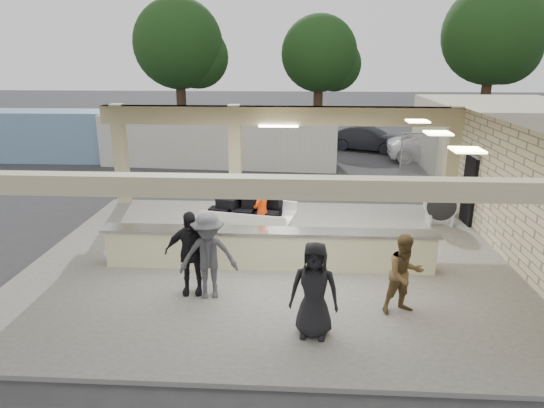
# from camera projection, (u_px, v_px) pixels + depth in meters

# --- Properties ---
(ground) EXTENTS (120.00, 120.00, 0.00)m
(ground) POSITION_uv_depth(u_px,v_px,m) (270.00, 262.00, 12.54)
(ground) COLOR #2A2A2D
(ground) RESTS_ON ground
(pavilion) EXTENTS (12.01, 10.00, 3.55)m
(pavilion) POSITION_uv_depth(u_px,v_px,m) (280.00, 205.00, 12.76)
(pavilion) COLOR #64625D
(pavilion) RESTS_ON ground
(baggage_counter) EXTENTS (8.20, 0.58, 0.98)m
(baggage_counter) POSITION_uv_depth(u_px,v_px,m) (269.00, 249.00, 11.89)
(baggage_counter) COLOR beige
(baggage_counter) RESTS_ON pavilion
(luggage_cart) EXTENTS (2.72, 1.98, 1.44)m
(luggage_cart) POSITION_uv_depth(u_px,v_px,m) (249.00, 211.00, 13.81)
(luggage_cart) COLOR silver
(luggage_cart) RESTS_ON pavilion
(drum_fan) EXTENTS (1.02, 0.55, 1.11)m
(drum_fan) POSITION_uv_depth(u_px,v_px,m) (441.00, 206.00, 14.91)
(drum_fan) COLOR silver
(drum_fan) RESTS_ON pavilion
(baggage_handler) EXTENTS (0.60, 0.76, 1.84)m
(baggage_handler) POSITION_uv_depth(u_px,v_px,m) (262.00, 212.00, 13.26)
(baggage_handler) COLOR red
(baggage_handler) RESTS_ON pavilion
(passenger_a) EXTENTS (0.89, 0.60, 1.67)m
(passenger_a) POSITION_uv_depth(u_px,v_px,m) (405.00, 274.00, 9.70)
(passenger_a) COLOR brown
(passenger_a) RESTS_ON pavilion
(passenger_b) EXTENTS (1.13, 0.47, 1.89)m
(passenger_b) POSITION_uv_depth(u_px,v_px,m) (190.00, 253.00, 10.48)
(passenger_b) COLOR black
(passenger_b) RESTS_ON pavilion
(passenger_c) EXTENTS (1.29, 0.65, 1.91)m
(passenger_c) POSITION_uv_depth(u_px,v_px,m) (209.00, 256.00, 10.29)
(passenger_c) COLOR #434347
(passenger_c) RESTS_ON pavilion
(passenger_d) EXTENTS (0.94, 0.48, 1.85)m
(passenger_d) POSITION_uv_depth(u_px,v_px,m) (314.00, 290.00, 8.87)
(passenger_d) COLOR black
(passenger_d) RESTS_ON pavilion
(car_white_a) EXTENTS (4.94, 2.55, 1.38)m
(car_white_a) POSITION_uv_depth(u_px,v_px,m) (438.00, 148.00, 24.17)
(car_white_a) COLOR white
(car_white_a) RESTS_ON ground
(car_white_b) EXTENTS (4.97, 2.81, 1.48)m
(car_white_b) POSITION_uv_depth(u_px,v_px,m) (517.00, 145.00, 24.65)
(car_white_b) COLOR white
(car_white_b) RESTS_ON ground
(car_dark) EXTENTS (4.28, 3.05, 1.35)m
(car_dark) POSITION_uv_depth(u_px,v_px,m) (368.00, 139.00, 26.68)
(car_dark) COLOR black
(car_dark) RESTS_ON ground
(container_white) EXTENTS (11.32, 3.01, 2.42)m
(container_white) POSITION_uv_depth(u_px,v_px,m) (220.00, 140.00, 23.20)
(container_white) COLOR silver
(container_white) RESTS_ON ground
(container_blue) EXTENTS (9.48, 2.37, 2.46)m
(container_blue) POSITION_uv_depth(u_px,v_px,m) (64.00, 136.00, 24.37)
(container_blue) COLOR #749ABA
(container_blue) RESTS_ON ground
(tree_left) EXTENTS (6.60, 6.30, 9.00)m
(tree_left) POSITION_uv_depth(u_px,v_px,m) (183.00, 48.00, 34.35)
(tree_left) COLOR #382619
(tree_left) RESTS_ON ground
(tree_mid) EXTENTS (6.00, 5.60, 8.00)m
(tree_mid) POSITION_uv_depth(u_px,v_px,m) (323.00, 57.00, 35.87)
(tree_mid) COLOR #382619
(tree_mid) RESTS_ON ground
(tree_right) EXTENTS (7.20, 7.00, 10.00)m
(tree_right) POSITION_uv_depth(u_px,v_px,m) (497.00, 38.00, 33.87)
(tree_right) COLOR #382619
(tree_right) RESTS_ON ground
(adjacent_building) EXTENTS (6.00, 8.00, 3.20)m
(adjacent_building) POSITION_uv_depth(u_px,v_px,m) (502.00, 140.00, 21.06)
(adjacent_building) COLOR beige
(adjacent_building) RESTS_ON ground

